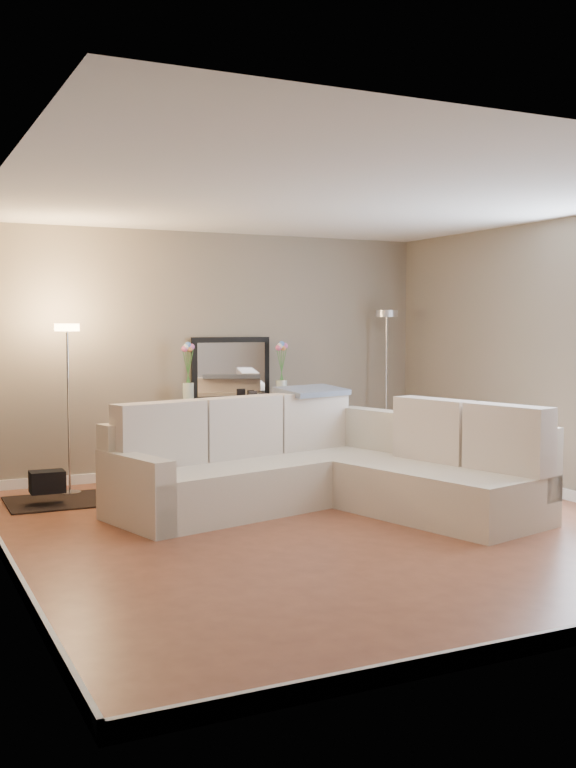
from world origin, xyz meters
name	(u,v)px	position (x,y,z in m)	size (l,w,h in m)	color
floor	(331,528)	(0.00, 0.00, -0.01)	(5.00, 5.50, 0.01)	brown
ceiling	(332,198)	(0.00, 0.00, 2.60)	(5.00, 5.50, 0.01)	white
wall_back	(210,354)	(0.00, 2.76, 1.30)	(5.00, 0.02, 2.60)	gray
wall_right	(573,359)	(2.51, 0.00, 1.30)	(0.02, 5.50, 2.60)	gray
baseboard_back	(211,469)	(0.00, 2.73, 0.05)	(5.00, 0.03, 0.10)	white
baseboard_left	(6,558)	(-2.48, 0.00, 0.05)	(0.03, 5.50, 0.10)	white
baseboard_right	(568,495)	(2.48, 0.00, 0.05)	(0.03, 5.50, 0.10)	white
sectional_sofa	(322,468)	(0.27, 0.67, 0.36)	(3.31, 2.78, 0.97)	beige
throw_blanket	(312,391)	(0.58, 1.46, 0.97)	(0.69, 0.40, 0.05)	slate
console_table	(230,436)	(0.13, 2.53, 0.43)	(1.26, 0.39, 0.77)	black
leaning_mirror	(231,369)	(0.21, 2.68, 1.14)	(0.88, 0.08, 0.69)	black
table_decor	(237,400)	(0.20, 2.49, 0.81)	(0.53, 0.12, 0.12)	orange
flower_vase_left	(188,378)	(-0.32, 2.54, 1.06)	(0.14, 0.12, 0.66)	silver
flower_vase_right	(282,376)	(0.74, 2.50, 1.06)	(0.14, 0.12, 0.66)	silver
floor_lamp_lit	(68,374)	(-1.62, 2.25, 1.15)	(0.23, 0.23, 1.63)	silver
floor_lamp_unlit	(386,356)	(2.03, 2.42, 1.26)	(0.30, 0.30, 1.78)	silver
charcoal_rug	(66,501)	(-1.71, 1.94, 0.01)	(1.06, 0.80, 0.01)	black
black_bag	(47,482)	(-1.90, 1.83, 0.22)	(0.30, 0.21, 0.19)	black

